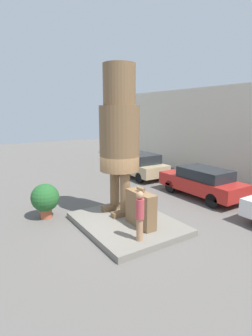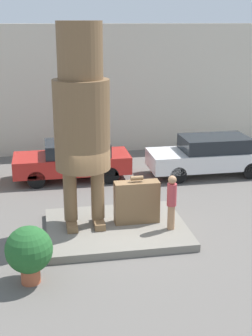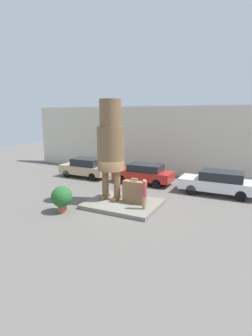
# 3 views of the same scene
# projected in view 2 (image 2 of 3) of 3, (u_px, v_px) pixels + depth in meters

# --- Properties ---
(ground_plane) EXTENTS (60.00, 60.00, 0.00)m
(ground_plane) POSITION_uv_depth(u_px,v_px,m) (117.00, 232.00, 13.51)
(ground_plane) COLOR #605B56
(pedestal) EXTENTS (3.98, 3.18, 0.22)m
(pedestal) POSITION_uv_depth(u_px,v_px,m) (116.00, 229.00, 13.48)
(pedestal) COLOR slate
(pedestal) RESTS_ON ground_plane
(building_backdrop) EXTENTS (28.00, 0.60, 5.71)m
(building_backdrop) POSITION_uv_depth(u_px,v_px,m) (84.00, 90.00, 20.99)
(building_backdrop) COLOR beige
(building_backdrop) RESTS_ON ground_plane
(statue_figure) EXTENTS (1.52, 1.52, 5.63)m
(statue_figure) POSITION_uv_depth(u_px,v_px,m) (82.00, 112.00, 12.51)
(statue_figure) COLOR brown
(statue_figure) RESTS_ON pedestal
(giant_suitcase) EXTENTS (1.30, 0.43, 1.41)m
(giant_suitcase) POSITION_uv_depth(u_px,v_px,m) (137.00, 202.00, 13.52)
(giant_suitcase) COLOR brown
(giant_suitcase) RESTS_ON pedestal
(tourist) EXTENTS (0.27, 0.27, 1.59)m
(tourist) POSITION_uv_depth(u_px,v_px,m) (172.00, 200.00, 12.97)
(tourist) COLOR #A87A56
(tourist) RESTS_ON pedestal
(parked_car_red) EXTENTS (4.37, 1.72, 1.48)m
(parked_car_red) POSITION_uv_depth(u_px,v_px,m) (73.00, 159.00, 17.78)
(parked_car_red) COLOR #B2231E
(parked_car_red) RESTS_ON ground_plane
(parked_car_white) EXTENTS (4.68, 1.78, 1.54)m
(parked_car_white) POSITION_uv_depth(u_px,v_px,m) (210.00, 155.00, 18.33)
(parked_car_white) COLOR silver
(parked_car_white) RESTS_ON ground_plane
(planter_pot) EXTENTS (1.10, 1.10, 1.40)m
(planter_pot) POSITION_uv_depth(u_px,v_px,m) (29.00, 251.00, 10.71)
(planter_pot) COLOR #AD5638
(planter_pot) RESTS_ON ground_plane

